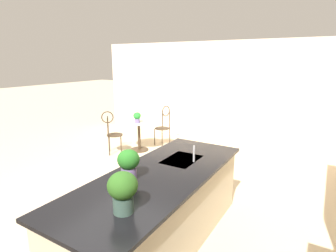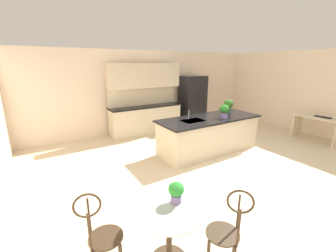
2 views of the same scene
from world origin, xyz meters
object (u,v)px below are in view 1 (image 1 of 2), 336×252
Objects in this scene: chair_near_window at (112,130)px; chair_by_island at (164,124)px; potted_plant_on_table at (137,117)px; potted_plant_counter_near at (129,163)px; potted_plant_counter_far at (123,190)px; bistro_table at (139,133)px.

chair_by_island is (-1.22, 0.69, 0.00)m from chair_near_window.
potted_plant_on_table is 3.57m from potted_plant_counter_near.
chair_by_island is 4.20m from potted_plant_counter_near.
chair_near_window is 0.68m from potted_plant_on_table.
potted_plant_counter_far is 1.08× the size of potted_plant_counter_near.
chair_near_window is 3.62m from potted_plant_counter_near.
bistro_table is at bearing -144.56° from potted_plant_counter_near.
chair_by_island is 2.79× the size of potted_plant_counter_far.
potted_plant_counter_near is at bearing -145.15° from potted_plant_counter_far.
bistro_table is 0.77× the size of chair_by_island.
chair_near_window is 1.40m from chair_by_island.
chair_by_island is 4.06× the size of potted_plant_on_table.
potted_plant_counter_near is at bearing 35.94° from potted_plant_on_table.
bistro_table is 0.46m from potted_plant_on_table.
potted_plant_on_table reaches higher than bistro_table.
potted_plant_counter_far is at bearing 35.77° from potted_plant_on_table.
potted_plant_counter_far is (4.27, 2.25, 0.56)m from chair_by_island.
potted_plant_counter_near is at bearing 26.66° from chair_by_island.
potted_plant_on_table is at bearing -15.07° from chair_by_island.
chair_by_island is 0.92m from potted_plant_on_table.
chair_near_window and chair_by_island have the same top height.
potted_plant_on_table is (-0.39, 0.46, 0.31)m from chair_near_window.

